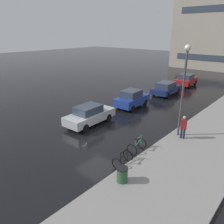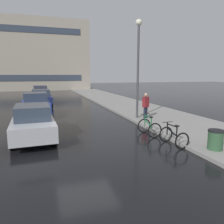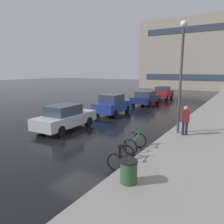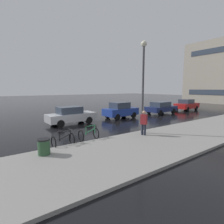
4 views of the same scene
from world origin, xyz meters
name	(u,v)px [view 4 (image 4 of 4)]	position (x,y,z in m)	size (l,w,h in m)	color
ground_plane	(66,131)	(0.00, 0.00, 0.00)	(140.00, 140.00, 0.00)	black
sidewalk_kerb	(213,127)	(6.00, 10.00, 0.07)	(4.80, 60.00, 0.14)	gray
bicycle_nearest	(63,140)	(3.40, -1.42, 0.38)	(0.76, 1.16, 0.91)	black
bicycle_second	(89,134)	(3.16, 0.28, 0.40)	(0.75, 1.12, 0.99)	black
car_silver	(71,115)	(-2.12, 1.30, 0.79)	(1.92, 4.35, 1.58)	#B2B5BA
car_blue	(120,110)	(-2.13, 6.90, 0.84)	(1.98, 3.82, 1.71)	navy
car_navy	(161,108)	(-1.78, 13.13, 0.77)	(2.04, 4.25, 1.50)	navy
car_red	(187,105)	(-1.88, 18.92, 0.80)	(2.05, 4.09, 1.61)	#AD1919
pedestrian	(144,122)	(4.59, 3.56, 0.99)	(0.46, 0.38, 1.76)	#1E2333
streetlamp	(143,76)	(4.14, 3.86, 3.98)	(0.39, 0.39, 6.22)	#424247
trash_bin	(44,148)	(4.36, -2.66, 0.45)	(0.57, 0.57, 0.88)	#2D5133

